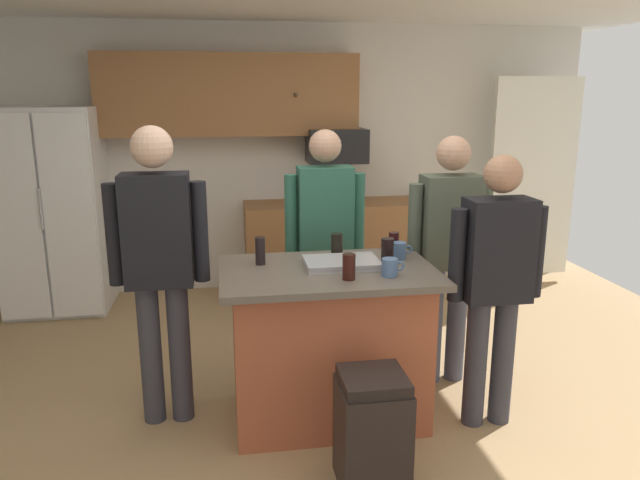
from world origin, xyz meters
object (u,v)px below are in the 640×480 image
object	(u,v)px
kitchen_island	(328,343)
person_guest_by_door	(159,256)
mug_ceramic_white	(390,267)
mug_blue_stoneware	(400,251)
person_guest_right	(496,275)
glass_short_whisky	(387,252)
glass_stout_tall	(394,243)
glass_dark_ale	(260,251)
person_guest_left	(449,244)
trash_bin	(372,430)
refrigerator	(54,211)
glass_pilsner	(349,267)
serving_tray	(342,263)
tumbler_amber	(337,245)
microwave_over_range	(336,146)
person_host_foreground	(325,232)

from	to	relation	value
kitchen_island	person_guest_by_door	distance (m)	1.12
mug_ceramic_white	mug_blue_stoneware	world-z (taller)	mug_blue_stoneware
person_guest_right	glass_short_whisky	size ratio (longest dim) A/B	9.80
glass_stout_tall	person_guest_right	bearing A→B (deg)	-46.48
glass_dark_ale	mug_blue_stoneware	world-z (taller)	glass_dark_ale
person_guest_right	person_guest_left	bearing A→B (deg)	-70.06
mug_ceramic_white	trash_bin	xyz separation A→B (m)	(-0.21, -0.51, -0.70)
refrigerator	glass_short_whisky	xyz separation A→B (m)	(2.46, -2.26, 0.12)
glass_stout_tall	mug_ceramic_white	bearing A→B (deg)	-108.41
glass_stout_tall	trash_bin	distance (m)	1.25
glass_dark_ale	mug_blue_stoneware	bearing A→B (deg)	-1.24
refrigerator	glass_pilsner	bearing A→B (deg)	-48.82
trash_bin	serving_tray	bearing A→B (deg)	91.19
person_guest_right	glass_pilsner	bearing A→B (deg)	12.76
serving_tray	glass_short_whisky	bearing A→B (deg)	-5.56
person_guest_by_door	tumbler_amber	size ratio (longest dim) A/B	11.95
refrigerator	person_guest_right	xyz separation A→B (m)	(3.04, -2.50, 0.02)
glass_stout_tall	tumbler_amber	size ratio (longest dim) A/B	0.95
kitchen_island	person_guest_right	world-z (taller)	person_guest_right
person_guest_by_door	glass_dark_ale	size ratio (longest dim) A/B	10.54
mug_blue_stoneware	glass_pilsner	bearing A→B (deg)	-138.17
kitchen_island	mug_blue_stoneware	bearing A→B (deg)	16.49
refrigerator	mug_blue_stoneware	bearing A→B (deg)	-39.68
person_guest_by_door	serving_tray	xyz separation A→B (m)	(1.06, -0.07, -0.07)
glass_short_whisky	glass_stout_tall	bearing A→B (deg)	65.98
tumbler_amber	microwave_over_range	bearing A→B (deg)	79.41
person_host_foreground	trash_bin	size ratio (longest dim) A/B	2.80
glass_pilsner	mug_blue_stoneware	world-z (taller)	glass_pilsner
glass_stout_tall	glass_dark_ale	xyz separation A→B (m)	(-0.86, -0.11, 0.01)
glass_short_whisky	mug_blue_stoneware	world-z (taller)	glass_short_whisky
glass_short_whisky	glass_pilsner	distance (m)	0.36
person_guest_left	mug_ceramic_white	xyz separation A→B (m)	(-0.55, -0.54, 0.03)
glass_pilsner	tumbler_amber	bearing A→B (deg)	87.38
serving_tray	trash_bin	world-z (taller)	serving_tray
mug_blue_stoneware	glass_short_whisky	bearing A→B (deg)	-132.74
glass_dark_ale	glass_short_whisky	bearing A→B (deg)	-10.80
microwave_over_range	glass_pilsner	distance (m)	2.68
tumbler_amber	serving_tray	bearing A→B (deg)	-92.83
microwave_over_range	serving_tray	distance (m)	2.44
glass_dark_ale	mug_ceramic_white	size ratio (longest dim) A/B	1.26
glass_short_whisky	trash_bin	world-z (taller)	glass_short_whisky
glass_pilsner	person_guest_by_door	bearing A→B (deg)	162.48
serving_tray	trash_bin	bearing A→B (deg)	-88.81
glass_pilsner	person_host_foreground	bearing A→B (deg)	88.15
microwave_over_range	mug_ceramic_white	world-z (taller)	microwave_over_range
refrigerator	person_guest_left	distance (m)	3.54
refrigerator	mug_ceramic_white	xyz separation A→B (m)	(2.42, -2.47, 0.08)
glass_stout_tall	mug_ceramic_white	xyz separation A→B (m)	(-0.15, -0.45, -0.02)
mug_ceramic_white	kitchen_island	bearing A→B (deg)	149.23
person_host_foreground	glass_pilsner	bearing A→B (deg)	6.36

